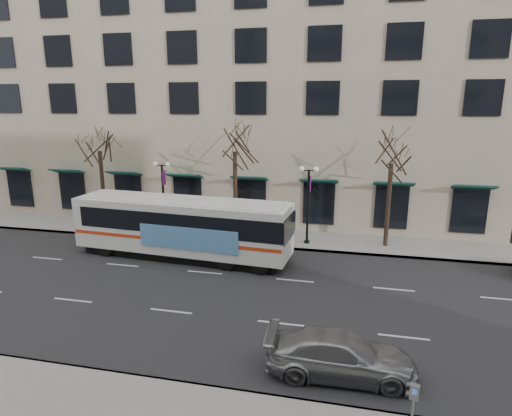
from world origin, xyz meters
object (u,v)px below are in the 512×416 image
(tree_far_right, at_px, (393,148))
(silver_car, at_px, (340,355))
(tree_far_mid, at_px, (235,137))
(pay_station, at_px, (414,395))
(city_bus, at_px, (183,226))
(lamp_post_left, at_px, (163,194))
(lamp_post_right, at_px, (308,201))
(tree_far_left, at_px, (98,137))

(tree_far_right, bearing_deg, silver_car, -99.84)
(tree_far_mid, xyz_separation_m, pay_station, (9.68, -16.10, -5.88))
(tree_far_right, distance_m, city_bus, 13.58)
(lamp_post_left, bearing_deg, lamp_post_right, 0.00)
(city_bus, distance_m, silver_car, 13.67)
(tree_far_left, distance_m, city_bus, 10.27)
(pay_station, bearing_deg, lamp_post_left, 148.25)
(tree_far_left, height_order, city_bus, tree_far_left)
(lamp_post_left, distance_m, lamp_post_right, 10.00)
(tree_far_left, xyz_separation_m, pay_station, (19.68, -16.10, -5.67))
(lamp_post_left, relative_size, city_bus, 0.39)
(tree_far_mid, bearing_deg, pay_station, -58.98)
(pay_station, bearing_deg, silver_car, 151.38)
(lamp_post_right, bearing_deg, silver_car, -79.30)
(pay_station, bearing_deg, tree_far_left, 155.54)
(tree_far_right, height_order, lamp_post_left, tree_far_right)
(pay_station, bearing_deg, tree_far_mid, 135.84)
(tree_far_mid, distance_m, lamp_post_right, 6.41)
(tree_far_mid, bearing_deg, lamp_post_right, -6.83)
(lamp_post_left, relative_size, silver_car, 1.02)
(lamp_post_left, height_order, city_bus, lamp_post_left)
(tree_far_left, bearing_deg, lamp_post_right, -2.29)
(tree_far_mid, relative_size, lamp_post_right, 1.64)
(tree_far_mid, xyz_separation_m, city_bus, (-2.04, -4.42, -4.95))
(tree_far_left, xyz_separation_m, tree_far_mid, (10.00, 0.00, 0.21))
(tree_far_left, bearing_deg, tree_far_mid, 0.00)
(tree_far_left, relative_size, lamp_post_left, 1.60)
(silver_car, bearing_deg, tree_far_mid, 25.80)
(pay_station, bearing_deg, lamp_post_right, 121.60)
(lamp_post_right, distance_m, pay_station, 16.30)
(tree_far_mid, bearing_deg, lamp_post_left, -173.15)
(lamp_post_right, bearing_deg, tree_far_right, 6.85)
(lamp_post_right, relative_size, silver_car, 1.02)
(city_bus, bearing_deg, tree_far_left, 155.31)
(silver_car, bearing_deg, lamp_post_left, 40.53)
(tree_far_left, relative_size, city_bus, 0.62)
(lamp_post_left, height_order, pay_station, lamp_post_left)
(tree_far_mid, relative_size, city_bus, 0.64)
(lamp_post_right, bearing_deg, tree_far_left, 177.71)
(tree_far_left, height_order, pay_station, tree_far_left)
(lamp_post_left, xyz_separation_m, silver_car, (12.55, -13.49, -2.20))
(tree_far_right, relative_size, pay_station, 6.67)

